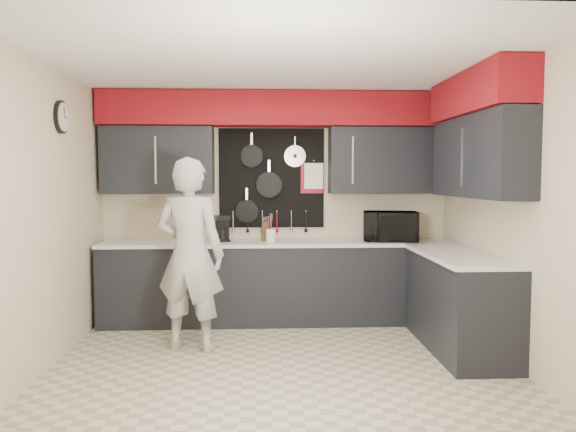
{
  "coord_description": "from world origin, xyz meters",
  "views": [
    {
      "loc": [
        -0.19,
        -4.81,
        1.64
      ],
      "look_at": [
        0.08,
        0.5,
        1.27
      ],
      "focal_mm": 35.0,
      "sensor_mm": 36.0,
      "label": 1
    }
  ],
  "objects": [
    {
      "name": "coffee_maker",
      "position": [
        -0.62,
        1.47,
        1.07
      ],
      "size": [
        0.21,
        0.23,
        0.29
      ],
      "rotation": [
        0.0,
        0.0,
        0.29
      ],
      "color": "black",
      "rests_on": "base_cabinets"
    },
    {
      "name": "microwave",
      "position": [
        1.28,
        1.41,
        1.09
      ],
      "size": [
        0.66,
        0.5,
        0.33
      ],
      "primitive_type": "imported",
      "rotation": [
        0.0,
        0.0,
        -0.16
      ],
      "color": "black",
      "rests_on": "base_cabinets"
    },
    {
      "name": "right_wall_assembly",
      "position": [
        1.85,
        0.26,
        1.94
      ],
      "size": [
        0.36,
        3.5,
        2.6
      ],
      "color": "beige",
      "rests_on": "ground"
    },
    {
      "name": "back_wall_assembly",
      "position": [
        0.01,
        1.6,
        2.01
      ],
      "size": [
        4.0,
        0.36,
        2.6
      ],
      "color": "beige",
      "rests_on": "ground"
    },
    {
      "name": "base_cabinets",
      "position": [
        0.49,
        1.13,
        0.46
      ],
      "size": [
        3.95,
        2.2,
        0.92
      ],
      "color": "black",
      "rests_on": "ground"
    },
    {
      "name": "utensil_crock",
      "position": [
        -0.07,
        1.41,
        0.99
      ],
      "size": [
        0.11,
        0.11,
        0.14
      ],
      "primitive_type": "cylinder",
      "color": "white",
      "rests_on": "base_cabinets"
    },
    {
      "name": "person",
      "position": [
        -0.85,
        0.47,
        0.91
      ],
      "size": [
        0.76,
        0.6,
        1.82
      ],
      "primitive_type": "imported",
      "rotation": [
        0.0,
        0.0,
        2.87
      ],
      "color": "#B4B3B1",
      "rests_on": "ground"
    },
    {
      "name": "ground",
      "position": [
        0.0,
        0.0,
        0.0
      ],
      "size": [
        4.0,
        4.0,
        0.0
      ],
      "primitive_type": "plane",
      "color": "beige",
      "rests_on": "ground"
    },
    {
      "name": "knife_block",
      "position": [
        -0.12,
        1.49,
        1.03
      ],
      "size": [
        0.11,
        0.11,
        0.22
      ],
      "primitive_type": "cube",
      "rotation": [
        0.0,
        0.0,
        0.07
      ],
      "color": "#372411",
      "rests_on": "base_cabinets"
    },
    {
      "name": "left_wall_assembly",
      "position": [
        -1.99,
        0.02,
        1.33
      ],
      "size": [
        0.05,
        3.5,
        2.6
      ],
      "color": "beige",
      "rests_on": "ground"
    }
  ]
}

